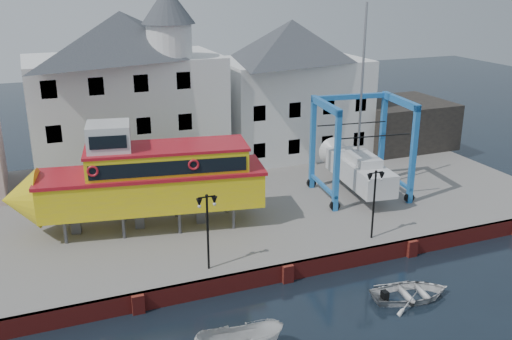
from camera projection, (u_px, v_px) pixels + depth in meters
name	position (u px, v px, depth m)	size (l,w,h in m)	color
ground	(287.00, 281.00, 30.69)	(140.00, 140.00, 0.00)	#18212C
hardstanding	(222.00, 202.00, 40.19)	(44.00, 22.00, 1.00)	slate
quay_wall	(286.00, 272.00, 30.62)	(44.00, 0.47, 1.00)	maroon
building_white_main	(127.00, 92.00, 42.75)	(14.00, 8.30, 14.00)	white
building_white_right	(291.00, 87.00, 48.40)	(12.00, 8.00, 11.20)	white
shed_dark	(400.00, 123.00, 51.33)	(8.00, 7.00, 4.00)	black
lamp_post_left	(207.00, 213.00, 28.99)	(1.12, 0.32, 4.20)	black
lamp_post_right	(375.00, 187.00, 32.50)	(1.12, 0.32, 4.20)	black
tour_boat	(137.00, 180.00, 33.85)	(15.62, 6.15, 6.63)	#59595E
travel_lift	(355.00, 162.00, 40.10)	(6.61, 8.83, 13.03)	#1960AC
motorboat_b	(411.00, 298.00, 29.11)	(2.94, 4.11, 0.85)	silver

